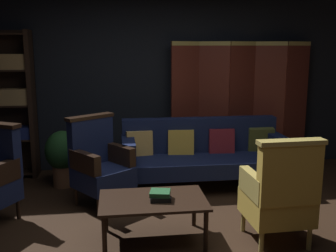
{
  "coord_description": "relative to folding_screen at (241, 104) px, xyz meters",
  "views": [
    {
      "loc": [
        -0.58,
        -3.53,
        1.82
      ],
      "look_at": [
        0.0,
        0.8,
        0.95
      ],
      "focal_mm": 42.56,
      "sensor_mm": 36.0,
      "label": 1
    }
  ],
  "objects": [
    {
      "name": "coffee_table",
      "position": [
        -1.55,
        -2.22,
        -0.61
      ],
      "size": [
        1.0,
        0.64,
        0.42
      ],
      "color": "black",
      "rests_on": "ground_plane"
    },
    {
      "name": "armchair_gilt_accent",
      "position": [
        -0.39,
        -2.43,
        -0.5
      ],
      "size": [
        0.6,
        0.59,
        1.04
      ],
      "color": "tan",
      "rests_on": "ground_plane"
    },
    {
      "name": "potted_plant",
      "position": [
        -2.58,
        -0.53,
        -0.56
      ],
      "size": [
        0.46,
        0.46,
        0.75
      ],
      "color": "brown",
      "rests_on": "ground_plane"
    },
    {
      "name": "book_black_cloth",
      "position": [
        -1.48,
        -2.24,
        -0.54
      ],
      "size": [
        0.2,
        0.2,
        0.04
      ],
      "primitive_type": "cube",
      "rotation": [
        0.0,
        0.0,
        -0.05
      ],
      "color": "black",
      "rests_on": "coffee_table"
    },
    {
      "name": "back_wall",
      "position": [
        -1.3,
        0.25,
        0.41
      ],
      "size": [
        7.2,
        0.1,
        2.8
      ],
      "primitive_type": "cube",
      "color": "black",
      "rests_on": "ground_plane"
    },
    {
      "name": "book_green_cloth",
      "position": [
        -1.48,
        -2.24,
        -0.5
      ],
      "size": [
        0.22,
        0.2,
        0.04
      ],
      "primitive_type": "cube",
      "rotation": [
        0.0,
        0.0,
        -0.21
      ],
      "color": "#1E4C28",
      "rests_on": "book_black_cloth"
    },
    {
      "name": "folding_screen",
      "position": [
        0.0,
        0.0,
        0.0
      ],
      "size": [
        2.14,
        0.25,
        1.9
      ],
      "color": "#5B2319",
      "rests_on": "ground_plane"
    },
    {
      "name": "bookshelf",
      "position": [
        -3.45,
        -0.0,
        0.1
      ],
      "size": [
        0.9,
        0.32,
        2.05
      ],
      "color": "black",
      "rests_on": "ground_plane"
    },
    {
      "name": "ground_plane",
      "position": [
        -1.3,
        -2.2,
        -0.99
      ],
      "size": [
        10.0,
        10.0,
        0.0
      ],
      "primitive_type": "plane",
      "color": "black"
    },
    {
      "name": "armchair_wing_right",
      "position": [
        -2.08,
        -1.22,
        -0.5
      ],
      "size": [
        0.81,
        0.81,
        1.04
      ],
      "color": "black",
      "rests_on": "ground_plane"
    },
    {
      "name": "velvet_couch",
      "position": [
        -0.75,
        -0.74,
        -0.53
      ],
      "size": [
        2.12,
        0.78,
        0.88
      ],
      "color": "black",
      "rests_on": "ground_plane"
    }
  ]
}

